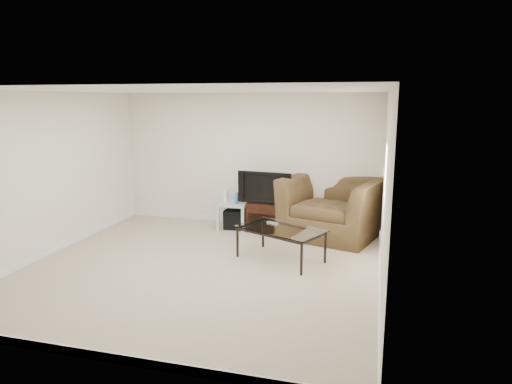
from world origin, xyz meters
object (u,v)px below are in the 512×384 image
(tv_stand, at_px, (266,217))
(side_table, at_px, (233,216))
(subwoofer, at_px, (235,219))
(recliner, at_px, (332,197))
(coffee_table, at_px, (281,244))
(television, at_px, (266,187))

(tv_stand, height_order, side_table, tv_stand)
(subwoofer, bearing_deg, tv_stand, -2.15)
(recliner, height_order, coffee_table, recliner)
(television, xyz_separation_m, subwoofer, (-0.61, 0.05, -0.66))
(tv_stand, bearing_deg, side_table, -175.16)
(tv_stand, xyz_separation_m, subwoofer, (-0.61, 0.02, -0.10))
(television, relative_size, subwoofer, 2.56)
(recliner, bearing_deg, coffee_table, -96.73)
(television, xyz_separation_m, side_table, (-0.64, 0.03, -0.58))
(tv_stand, relative_size, recliner, 0.41)
(tv_stand, relative_size, side_table, 1.27)
(tv_stand, height_order, recliner, recliner)
(coffee_table, bearing_deg, subwoofer, 128.82)
(television, distance_m, subwoofer, 0.90)
(side_table, bearing_deg, television, -2.42)
(television, bearing_deg, side_table, -176.32)
(side_table, relative_size, coffee_table, 0.41)
(tv_stand, xyz_separation_m, coffee_table, (0.57, -1.45, -0.02))
(subwoofer, relative_size, recliner, 0.23)
(side_table, bearing_deg, recliner, 0.00)
(side_table, distance_m, recliner, 1.88)
(tv_stand, xyz_separation_m, television, (-0.00, -0.03, 0.56))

